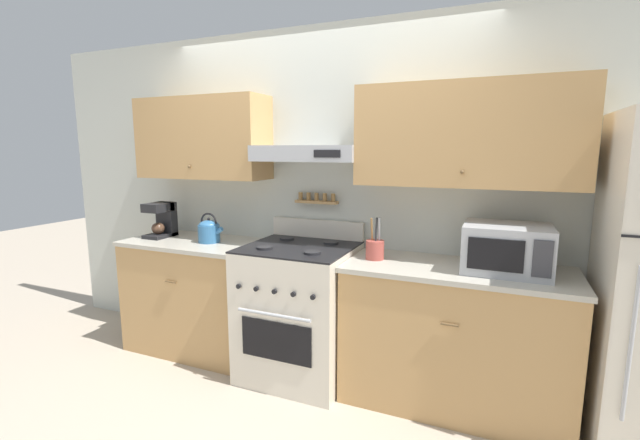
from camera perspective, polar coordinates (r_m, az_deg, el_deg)
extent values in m
plane|color=#B2A38E|center=(3.19, -4.96, -21.74)|extent=(16.00, 16.00, 0.00)
cube|color=silver|center=(3.35, 0.08, 3.03)|extent=(5.20, 0.08, 2.55)
cube|color=tan|center=(3.64, -15.41, 10.45)|extent=(1.12, 0.33, 0.64)
sphere|color=brown|center=(3.51, -17.05, 6.81)|extent=(0.02, 0.02, 0.02)
cube|color=tan|center=(2.87, 18.97, 10.65)|extent=(1.37, 0.33, 0.64)
sphere|color=brown|center=(2.69, 18.43, 6.08)|extent=(0.02, 0.02, 0.02)
cube|color=#ADAFB5|center=(3.12, -1.55, 8.87)|extent=(0.79, 0.37, 0.11)
cube|color=black|center=(2.86, 0.92, 8.83)|extent=(0.19, 0.01, 0.05)
cube|color=tan|center=(3.28, -0.46, 2.42)|extent=(0.34, 0.07, 0.02)
cylinder|color=olive|center=(3.33, -2.61, 3.21)|extent=(0.03, 0.03, 0.06)
cylinder|color=olive|center=(3.30, -1.55, 3.17)|extent=(0.03, 0.03, 0.06)
cylinder|color=olive|center=(3.27, -0.47, 3.12)|extent=(0.03, 0.03, 0.06)
cylinder|color=olive|center=(3.25, 0.64, 3.06)|extent=(0.03, 0.03, 0.06)
cylinder|color=olive|center=(3.22, 1.75, 3.01)|extent=(0.03, 0.03, 0.06)
cube|color=tan|center=(3.73, -15.86, -9.78)|extent=(1.12, 0.60, 0.89)
cube|color=#B7B2A3|center=(3.61, -16.18, -2.88)|extent=(1.14, 0.63, 0.03)
cylinder|color=brown|center=(3.44, -19.32, -7.79)|extent=(0.10, 0.01, 0.01)
cube|color=tan|center=(2.98, 17.40, -14.85)|extent=(1.37, 0.60, 0.89)
cube|color=#B7B2A3|center=(2.83, 17.85, -6.33)|extent=(1.40, 0.63, 0.03)
cylinder|color=brown|center=(2.61, 16.91, -13.22)|extent=(0.10, 0.01, 0.01)
cube|color=beige|center=(3.19, -2.79, -12.11)|extent=(0.75, 0.70, 0.96)
cube|color=black|center=(2.93, -5.91, -15.80)|extent=(0.51, 0.01, 0.27)
cylinder|color=#ADAFB5|center=(2.83, -6.22, -12.48)|extent=(0.53, 0.02, 0.02)
cube|color=black|center=(3.04, -2.86, -3.61)|extent=(0.75, 0.70, 0.01)
cylinder|color=#232326|center=(2.98, -7.40, -3.68)|extent=(0.11, 0.11, 0.02)
cylinder|color=#232326|center=(2.82, -1.04, -4.37)|extent=(0.11, 0.11, 0.02)
cylinder|color=#232326|center=(3.27, -4.43, -2.48)|extent=(0.11, 0.11, 0.02)
cylinder|color=#232326|center=(3.12, 1.48, -3.02)|extent=(0.11, 0.11, 0.02)
cylinder|color=black|center=(2.93, -10.80, -8.68)|extent=(0.03, 0.02, 0.03)
cylinder|color=black|center=(2.86, -8.52, -9.07)|extent=(0.03, 0.02, 0.03)
cylinder|color=black|center=(2.79, -6.11, -9.46)|extent=(0.03, 0.02, 0.03)
cylinder|color=black|center=(2.73, -3.59, -9.86)|extent=(0.03, 0.02, 0.03)
cylinder|color=black|center=(2.68, -0.96, -10.25)|extent=(0.03, 0.02, 0.03)
cube|color=beige|center=(3.32, -0.39, -1.16)|extent=(0.75, 0.04, 0.14)
cylinder|color=#ADAFB5|center=(2.55, 36.09, -13.34)|extent=(0.02, 0.02, 0.77)
cylinder|color=teal|center=(3.50, -14.57, -1.77)|extent=(0.17, 0.17, 0.14)
ellipsoid|color=teal|center=(3.49, -14.61, -0.67)|extent=(0.16, 0.16, 0.08)
sphere|color=black|center=(3.48, -14.65, 0.13)|extent=(0.02, 0.02, 0.02)
cylinder|color=teal|center=(3.45, -13.51, -1.55)|extent=(0.11, 0.04, 0.09)
torus|color=black|center=(3.49, -14.63, -0.29)|extent=(0.15, 0.01, 0.15)
cube|color=black|center=(3.84, -20.52, -1.92)|extent=(0.17, 0.25, 0.03)
cube|color=black|center=(3.88, -19.76, 0.17)|extent=(0.17, 0.08, 0.29)
cube|color=black|center=(3.79, -20.83, 1.58)|extent=(0.17, 0.21, 0.07)
ellipsoid|color=#4C3323|center=(3.81, -20.78, -1.04)|extent=(0.11, 0.11, 0.10)
cube|color=#ADAFB5|center=(2.80, 23.62, -3.49)|extent=(0.49, 0.39, 0.29)
cube|color=black|center=(2.60, 22.34, -4.33)|extent=(0.30, 0.01, 0.18)
cube|color=#38383D|center=(2.61, 27.55, -4.65)|extent=(0.10, 0.01, 0.21)
cylinder|color=#B24C42|center=(2.89, 7.33, -3.96)|extent=(0.12, 0.12, 0.13)
cylinder|color=olive|center=(2.86, 6.93, -1.26)|extent=(0.01, 0.05, 0.16)
cylinder|color=#28282B|center=(2.87, 7.52, -1.26)|extent=(0.01, 0.04, 0.16)
cylinder|color=#B2B2B7|center=(2.87, 7.92, -1.26)|extent=(0.01, 0.03, 0.16)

